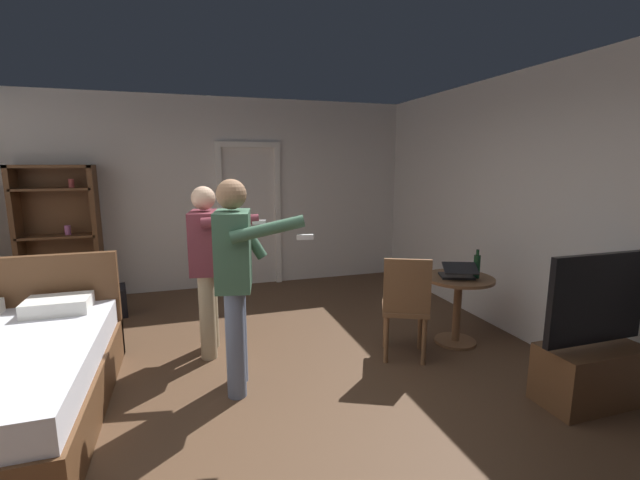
% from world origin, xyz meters
% --- Properties ---
extents(ground_plane, '(7.31, 7.31, 0.00)m').
position_xyz_m(ground_plane, '(0.00, 0.00, 0.00)').
color(ground_plane, brown).
extents(wall_back, '(5.95, 0.12, 2.75)m').
position_xyz_m(wall_back, '(0.00, 3.38, 1.38)').
color(wall_back, silver).
rests_on(wall_back, ground_plane).
extents(wall_right, '(0.12, 6.89, 2.75)m').
position_xyz_m(wall_right, '(2.92, 0.00, 1.38)').
color(wall_right, silver).
rests_on(wall_right, ground_plane).
extents(doorway_frame, '(0.93, 0.08, 2.13)m').
position_xyz_m(doorway_frame, '(0.46, 3.30, 1.22)').
color(doorway_frame, white).
rests_on(doorway_frame, ground_plane).
extents(bookshelf, '(0.95, 0.32, 1.81)m').
position_xyz_m(bookshelf, '(-2.01, 3.16, 0.98)').
color(bookshelf, brown).
rests_on(bookshelf, ground_plane).
extents(tv_flatscreen, '(1.16, 0.40, 1.18)m').
position_xyz_m(tv_flatscreen, '(2.56, -0.73, 0.35)').
color(tv_flatscreen, brown).
rests_on(tv_flatscreen, ground_plane).
extents(side_table, '(0.69, 0.69, 0.70)m').
position_xyz_m(side_table, '(2.15, 0.52, 0.48)').
color(side_table, brown).
rests_on(side_table, ground_plane).
extents(laptop, '(0.42, 0.42, 0.16)m').
position_xyz_m(laptop, '(2.10, 0.48, 0.75)').
color(laptop, black).
rests_on(laptop, side_table).
extents(bottle_on_table, '(0.06, 0.06, 0.29)m').
position_xyz_m(bottle_on_table, '(2.29, 0.44, 0.82)').
color(bottle_on_table, '#153A1E').
rests_on(bottle_on_table, side_table).
extents(wooden_chair, '(0.56, 0.56, 0.99)m').
position_xyz_m(wooden_chair, '(1.46, 0.35, 0.54)').
color(wooden_chair, brown).
rests_on(wooden_chair, ground_plane).
extents(person_blue_shirt, '(0.71, 0.67, 1.71)m').
position_xyz_m(person_blue_shirt, '(-0.08, 0.30, 0.99)').
color(person_blue_shirt, slate).
rests_on(person_blue_shirt, ground_plane).
extents(person_striped_shirt, '(0.68, 0.68, 1.62)m').
position_xyz_m(person_striped_shirt, '(-0.26, 1.06, 0.94)').
color(person_striped_shirt, tan).
rests_on(person_striped_shirt, ground_plane).
extents(suitcase_dark, '(0.63, 0.46, 0.35)m').
position_xyz_m(suitcase_dark, '(-1.48, 2.45, 0.17)').
color(suitcase_dark, black).
rests_on(suitcase_dark, ground_plane).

